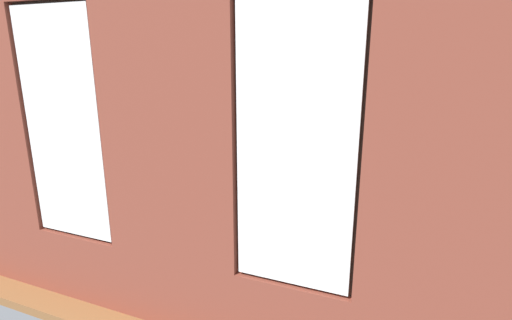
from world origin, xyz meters
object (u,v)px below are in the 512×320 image
Objects in this scene: potted_plant_foreground_right at (187,141)px; remote_gray at (262,189)px; potted_plant_by_left_couch at (433,204)px; cup_ceramic at (259,184)px; potted_plant_between_couches at (331,259)px; potted_plant_near_tv at (76,188)px; media_console at (103,187)px; papasan_chair at (268,159)px; couch_by_window at (203,261)px; tv_flatscreen at (99,151)px; table_plant_small at (282,181)px; couch_left at (470,246)px; coffee_table at (259,190)px; potted_plant_corner_near_left at (469,174)px; potted_plant_mid_room_small at (335,190)px; potted_plant_beside_window_right at (81,225)px.

remote_gray is at bearing 144.87° from potted_plant_foreground_right.
remote_gray is at bearing 16.55° from potted_plant_by_left_couch.
cup_ceramic is 2.78m from potted_plant_between_couches.
remote_gray is 2.64m from potted_plant_between_couches.
potted_plant_between_couches is 0.82× the size of potted_plant_near_tv.
media_console is 4.65m from potted_plant_between_couches.
potted_plant_near_tv is at bearing 64.27° from papasan_chair.
media_console is 1.28m from potted_plant_near_tv.
couch_by_window is 20.94× the size of cup_ceramic.
table_plant_small is at bearing -165.75° from tv_flatscreen.
cup_ceramic is 0.09× the size of papasan_chair.
potted_plant_foreground_right is at bearing -28.81° from table_plant_small.
potted_plant_foreground_right reaches higher than media_console.
potted_plant_between_couches reaches higher than remote_gray.
couch_by_window is 1.60× the size of potted_plant_foreground_right.
potted_plant_between_couches is 2.23× the size of potted_plant_by_left_couch.
potted_plant_between_couches is at bearing 119.01° from papasan_chair.
couch_left is 1.87× the size of papasan_chair.
potted_plant_near_tv reaches higher than coffee_table.
remote_gray is (0.16, -2.16, 0.11)m from couch_by_window.
media_console reaches higher than remote_gray.
potted_plant_between_couches reaches higher than potted_plant_corner_near_left.
potted_plant_between_couches reaches higher than potted_plant_mid_room_small.
potted_plant_corner_near_left is (-3.18, -1.69, 0.06)m from cup_ceramic.
potted_plant_beside_window_right is at bearing 46.65° from potted_plant_mid_room_small.
table_plant_small is at bearing -108.81° from couch_left.
couch_left is 4.17× the size of potted_plant_by_left_couch.
potted_plant_near_tv reaches higher than potted_plant_beside_window_right.
potted_plant_corner_near_left is at bearing -179.82° from papasan_chair.
remote_gray is 2.65m from potted_plant_by_left_couch.
remote_gray is at bearing 42.86° from table_plant_small.
potted_plant_foreground_right is 3.37m from potted_plant_near_tv.
potted_plant_near_tv is at bearing -7.49° from potted_plant_between_couches.
couch_by_window is 1.48× the size of coffee_table.
papasan_chair is at bearing -18.40° from potted_plant_by_left_couch.
cup_ceramic is at bearing 145.55° from potted_plant_foreground_right.
potted_plant_near_tv reaches higher than potted_plant_by_left_couch.
potted_plant_mid_room_small reaches higher than remote_gray.
coffee_table is 2.14× the size of potted_plant_mid_room_small.
papasan_chair is 0.82× the size of potted_plant_near_tv.
potted_plant_between_couches is at bearing 136.44° from potted_plant_foreground_right.
potted_plant_corner_near_left is at bearing -158.28° from tv_flatscreen.
cup_ceramic is 0.43× the size of table_plant_small.
potted_plant_foreground_right is at bearing 1.19° from papasan_chair.
potted_plant_mid_room_small is at bearing -147.84° from potted_plant_near_tv.
table_plant_small reaches higher than potted_plant_by_left_couch.
papasan_chair reaches higher than remote_gray.
couch_by_window is 11.26× the size of remote_gray.
potted_plant_near_tv reaches higher than media_console.
potted_plant_by_left_couch is at bearing -166.38° from media_console.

